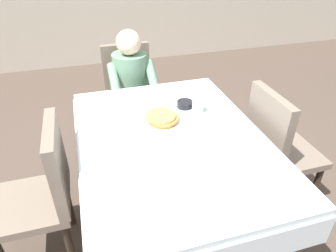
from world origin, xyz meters
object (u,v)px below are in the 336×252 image
object	(u,v)px
dining_table_main	(172,149)
chair_diner	(129,89)
knife_right_of_plate	(190,120)
cup_coffee	(198,106)
spoon_near_edge	(172,151)
diner_person	(132,82)
syrup_pitcher	(124,112)
bowl_butter	(185,104)
breakfast_stack	(162,118)
chair_right_side	(276,144)
plate_breakfast	(162,122)
chair_left_side	(45,188)
fork_left_of_plate	(133,129)

from	to	relation	value
dining_table_main	chair_diner	xyz separation A→B (m)	(-0.06, 1.17, -0.12)
knife_right_of_plate	cup_coffee	bearing A→B (deg)	-46.55
cup_coffee	knife_right_of_plate	world-z (taller)	cup_coffee
chair_diner	spoon_near_edge	distance (m)	1.33
diner_person	knife_right_of_plate	size ratio (longest dim) A/B	5.60
cup_coffee	syrup_pitcher	bearing A→B (deg)	171.38
syrup_pitcher	knife_right_of_plate	world-z (taller)	syrup_pitcher
syrup_pitcher	bowl_butter	bearing A→B (deg)	1.80
cup_coffee	syrup_pitcher	distance (m)	0.50
diner_person	spoon_near_edge	world-z (taller)	diner_person
cup_coffee	breakfast_stack	bearing A→B (deg)	-163.86
diner_person	chair_right_side	world-z (taller)	diner_person
chair_diner	plate_breakfast	xyz separation A→B (m)	(0.04, -1.00, 0.22)
dining_table_main	spoon_near_edge	size ratio (longest dim) A/B	10.16
chair_left_side	knife_right_of_plate	xyz separation A→B (m)	(0.94, 0.14, 0.21)
plate_breakfast	breakfast_stack	bearing A→B (deg)	-61.26
breakfast_stack	fork_left_of_plate	size ratio (longest dim) A/B	1.18
chair_left_side	syrup_pitcher	world-z (taller)	chair_left_side
knife_right_of_plate	spoon_near_edge	size ratio (longest dim) A/B	1.33
chair_diner	spoon_near_edge	size ratio (longest dim) A/B	6.20
syrup_pitcher	knife_right_of_plate	bearing A→B (deg)	-22.94
chair_diner	diner_person	world-z (taller)	diner_person
knife_right_of_plate	chair_left_side	bearing A→B (deg)	95.17
dining_table_main	chair_left_side	distance (m)	0.78
chair_diner	chair_left_side	xyz separation A→B (m)	(-0.71, -1.17, 0.00)
chair_diner	syrup_pitcher	size ratio (longest dim) A/B	11.63
syrup_pitcher	dining_table_main	bearing A→B (deg)	-53.76
plate_breakfast	cup_coffee	distance (m)	0.29
diner_person	cup_coffee	size ratio (longest dim) A/B	9.91
fork_left_of_plate	chair_diner	bearing A→B (deg)	-3.33
chair_right_side	plate_breakfast	size ratio (longest dim) A/B	3.32
chair_right_side	breakfast_stack	bearing A→B (deg)	-101.59
chair_diner	chair_left_side	world-z (taller)	same
dining_table_main	spoon_near_edge	world-z (taller)	spoon_near_edge
dining_table_main	plate_breakfast	size ratio (longest dim) A/B	5.44
breakfast_stack	chair_diner	bearing A→B (deg)	92.54
syrup_pitcher	spoon_near_edge	distance (m)	0.49
dining_table_main	cup_coffee	world-z (taller)	cup_coffee
chair_diner	diner_person	bearing A→B (deg)	90.00
fork_left_of_plate	knife_right_of_plate	bearing A→B (deg)	-85.14
cup_coffee	knife_right_of_plate	size ratio (longest dim) A/B	0.57
breakfast_stack	cup_coffee	world-z (taller)	cup_coffee
chair_diner	fork_left_of_plate	world-z (taller)	chair_diner
chair_right_side	cup_coffee	bearing A→B (deg)	-115.44
chair_left_side	knife_right_of_plate	bearing A→B (deg)	-81.27
dining_table_main	fork_left_of_plate	xyz separation A→B (m)	(-0.21, 0.14, 0.09)
chair_diner	chair_right_side	bearing A→B (deg)	125.36
diner_person	dining_table_main	bearing A→B (deg)	93.35
diner_person	breakfast_stack	distance (m)	0.86
chair_left_side	plate_breakfast	size ratio (longest dim) A/B	3.32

